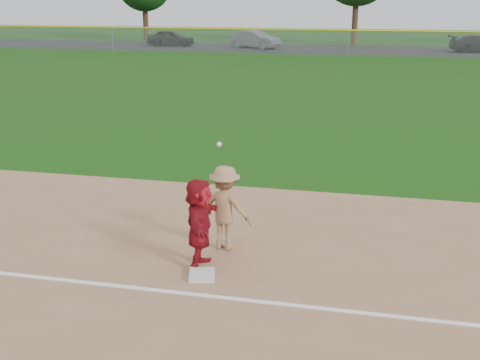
% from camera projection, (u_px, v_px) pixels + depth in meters
% --- Properties ---
extents(ground, '(160.00, 160.00, 0.00)m').
position_uv_depth(ground, '(221.00, 276.00, 10.49)').
color(ground, '#16450D').
rests_on(ground, ground).
extents(foul_line, '(60.00, 0.10, 0.01)m').
position_uv_depth(foul_line, '(209.00, 296.00, 9.74)').
color(foul_line, white).
rests_on(foul_line, infield_dirt).
extents(parking_asphalt, '(120.00, 10.00, 0.01)m').
position_uv_depth(parking_asphalt, '(351.00, 50.00, 53.34)').
color(parking_asphalt, black).
rests_on(parking_asphalt, ground).
extents(first_base, '(0.53, 0.53, 0.10)m').
position_uv_depth(first_base, '(202.00, 275.00, 10.37)').
color(first_base, silver).
rests_on(first_base, infield_dirt).
extents(base_runner, '(0.72, 1.59, 1.65)m').
position_uv_depth(base_runner, '(200.00, 224.00, 10.55)').
color(base_runner, maroon).
rests_on(base_runner, infield_dirt).
extents(car_left, '(4.54, 2.10, 1.51)m').
position_uv_depth(car_left, '(171.00, 38.00, 56.77)').
color(car_left, black).
rests_on(car_left, parking_asphalt).
extents(car_mid, '(5.03, 3.40, 1.57)m').
position_uv_depth(car_mid, '(255.00, 39.00, 54.42)').
color(car_mid, slate).
rests_on(car_mid, parking_asphalt).
extents(car_right, '(5.18, 2.93, 1.42)m').
position_uv_depth(car_right, '(479.00, 44.00, 50.72)').
color(car_right, black).
rests_on(car_right, parking_asphalt).
extents(first_base_play, '(1.14, 1.13, 2.27)m').
position_uv_depth(first_base_play, '(225.00, 208.00, 11.35)').
color(first_base_play, gray).
rests_on(first_base_play, infield_dirt).
extents(outfield_fence, '(110.00, 0.12, 110.00)m').
position_uv_depth(outfield_fence, '(348.00, 31.00, 47.17)').
color(outfield_fence, '#999EA0').
rests_on(outfield_fence, ground).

